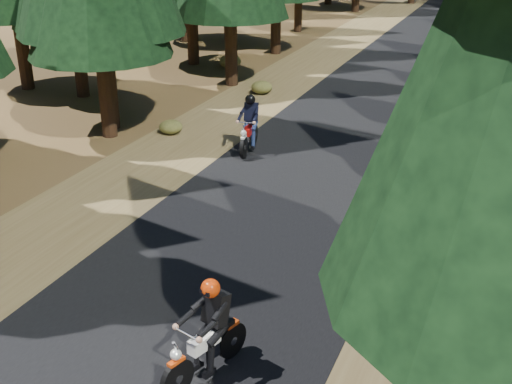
% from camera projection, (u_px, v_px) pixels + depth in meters
% --- Properties ---
extents(ground, '(120.00, 120.00, 0.00)m').
position_uv_depth(ground, '(229.00, 265.00, 13.64)').
color(ground, '#48361A').
rests_on(ground, ground).
extents(road, '(6.00, 100.00, 0.01)m').
position_uv_depth(road, '(305.00, 181.00, 17.85)').
color(road, black).
rests_on(road, ground).
extents(shoulder_l, '(3.20, 100.00, 0.01)m').
position_uv_depth(shoulder_l, '(161.00, 158.00, 19.48)').
color(shoulder_l, brown).
rests_on(shoulder_l, ground).
extents(shoulder_r, '(3.20, 100.00, 0.01)m').
position_uv_depth(shoulder_r, '(477.00, 209.00, 16.22)').
color(shoulder_r, brown).
rests_on(shoulder_r, ground).
extents(understory_shrubs, '(16.90, 25.46, 0.68)m').
position_uv_depth(understory_shrubs, '(398.00, 153.00, 19.11)').
color(understory_shrubs, '#474C1E').
rests_on(understory_shrubs, ground).
extents(rider_lead, '(1.12, 2.01, 1.71)m').
position_uv_depth(rider_lead, '(205.00, 346.00, 10.21)').
color(rider_lead, white).
rests_on(rider_lead, road).
extents(rider_follow, '(0.89, 2.04, 1.76)m').
position_uv_depth(rider_follow, '(249.00, 133.00, 19.84)').
color(rider_follow, '#A30E0A').
rests_on(rider_follow, road).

